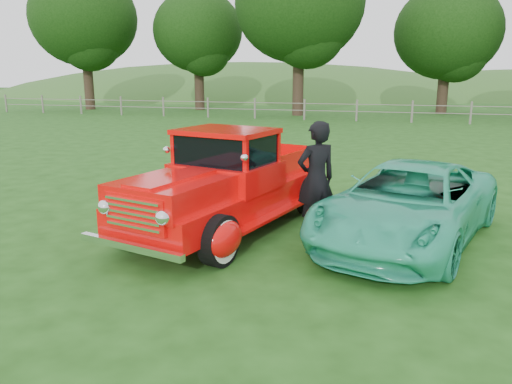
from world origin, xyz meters
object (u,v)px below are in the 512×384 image
(tree_near_west, at_px, (300,4))
(tree_mid_west, at_px, (198,32))
(red_pickup, at_px, (229,185))
(man, at_px, (316,179))
(tree_far_west, at_px, (84,18))
(tree_near_east, at_px, (448,32))
(teal_sedan, at_px, (408,204))

(tree_near_west, bearing_deg, tree_mid_west, 159.44)
(tree_near_west, xyz_separation_m, red_pickup, (3.58, -23.95, -6.00))
(red_pickup, height_order, man, man)
(tree_mid_west, height_order, red_pickup, tree_mid_west)
(red_pickup, bearing_deg, tree_far_west, 142.51)
(tree_near_east, bearing_deg, tree_near_west, -156.04)
(tree_far_west, height_order, teal_sedan, tree_far_west)
(man, bearing_deg, tree_near_east, -137.94)
(tree_mid_west, xyz_separation_m, red_pickup, (11.58, -26.95, -4.75))
(tree_mid_west, xyz_separation_m, teal_sedan, (14.59, -26.76, -4.92))
(teal_sedan, bearing_deg, tree_mid_west, 136.02)
(teal_sedan, height_order, man, man)
(tree_near_west, xyz_separation_m, man, (5.09, -23.85, -5.83))
(tree_far_west, height_order, red_pickup, tree_far_west)
(tree_mid_west, xyz_separation_m, tree_near_west, (8.00, -3.00, 1.25))
(man, bearing_deg, tree_far_west, -89.62)
(tree_far_west, xyz_separation_m, tree_near_west, (16.00, -1.00, 0.31))
(tree_mid_west, bearing_deg, tree_far_west, -165.96)
(red_pickup, xyz_separation_m, teal_sedan, (3.01, 0.18, -0.16))
(tree_far_west, relative_size, man, 5.11)
(tree_mid_west, distance_m, teal_sedan, 30.87)
(red_pickup, xyz_separation_m, man, (1.51, 0.10, 0.17))
(tree_near_west, distance_m, tree_near_east, 9.97)
(teal_sedan, xyz_separation_m, man, (-1.50, -0.08, 0.34))
(tree_mid_west, bearing_deg, tree_near_west, -20.56)
(teal_sedan, relative_size, man, 2.35)
(tree_far_west, relative_size, red_pickup, 1.89)
(red_pickup, bearing_deg, man, 18.16)
(tree_far_west, bearing_deg, man, -49.67)
(tree_near_east, relative_size, red_pickup, 1.58)
(tree_mid_west, xyz_separation_m, man, (13.09, -26.85, -4.58))
(tree_far_west, relative_size, tree_near_west, 0.95)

